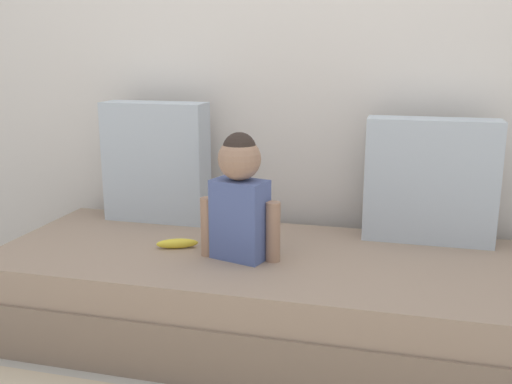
# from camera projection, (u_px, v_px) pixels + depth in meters

# --- Properties ---
(ground_plane) EXTENTS (12.00, 12.00, 0.00)m
(ground_plane) POSITION_uv_depth(u_px,v_px,m) (266.00, 335.00, 2.40)
(ground_plane) COLOR #B2ADA3
(back_wall) EXTENTS (5.45, 0.10, 2.20)m
(back_wall) POSITION_uv_depth(u_px,v_px,m) (297.00, 60.00, 2.68)
(back_wall) COLOR silver
(back_wall) RESTS_ON ground
(couch) EXTENTS (2.25, 0.88, 0.36)m
(couch) POSITION_uv_depth(u_px,v_px,m) (267.00, 296.00, 2.36)
(couch) COLOR #826C5B
(couch) RESTS_ON ground
(throw_pillow_left) EXTENTS (0.49, 0.16, 0.56)m
(throw_pillow_left) POSITION_uv_depth(u_px,v_px,m) (156.00, 162.00, 2.72)
(throw_pillow_left) COLOR #B2BCC6
(throw_pillow_left) RESTS_ON couch
(throw_pillow_right) EXTENTS (0.53, 0.16, 0.52)m
(throw_pillow_right) POSITION_uv_depth(u_px,v_px,m) (430.00, 181.00, 2.42)
(throw_pillow_right) COLOR #B2BCC6
(throw_pillow_right) RESTS_ON couch
(toddler) EXTENTS (0.32, 0.18, 0.49)m
(toddler) POSITION_uv_depth(u_px,v_px,m) (240.00, 195.00, 2.21)
(toddler) COLOR #4C5B93
(toddler) RESTS_ON couch
(banana) EXTENTS (0.17, 0.11, 0.04)m
(banana) POSITION_uv_depth(u_px,v_px,m) (177.00, 243.00, 2.37)
(banana) COLOR yellow
(banana) RESTS_ON couch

